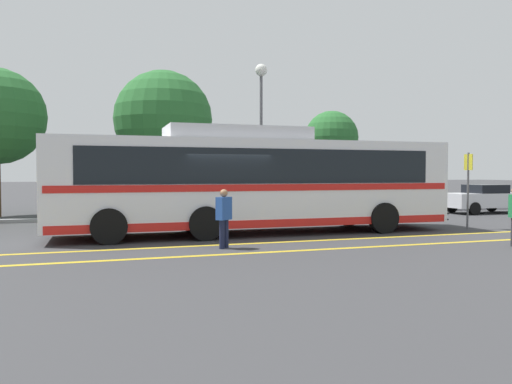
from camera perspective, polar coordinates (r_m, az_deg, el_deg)
name	(u,v)px	position (r m, az deg, el deg)	size (l,w,h in m)	color
ground_plane	(222,236)	(15.64, -3.92, -5.02)	(220.00, 220.00, 0.00)	#38383A
lane_strip_0	(280,242)	(14.17, 2.77, -5.75)	(0.20, 32.79, 0.01)	gold
lane_strip_1	(302,250)	(12.71, 5.32, -6.66)	(0.20, 32.79, 0.01)	gold
curb_strip	(213,216)	(22.18, -4.98, -2.71)	(40.79, 0.36, 0.15)	#99999E
transit_bus	(255,180)	(16.10, -0.06, 1.33)	(13.13, 2.79, 3.41)	silver
parked_car_1	(118,204)	(20.03, -15.52, -1.38)	(5.02, 2.12, 1.44)	#335B33
parked_car_2	(255,203)	(20.90, -0.13, -1.30)	(4.90, 2.10, 1.35)	silver
parked_car_3	(372,200)	(23.41, 13.14, -0.94)	(4.63, 2.17, 1.40)	navy
parked_car_4	(484,198)	(26.83, 24.58, -0.67)	(3.95, 1.80, 1.40)	silver
pedestrian_1	(224,215)	(12.94, -3.69, -2.66)	(0.47, 0.43, 1.54)	#191E38
bus_stop_sign	(468,181)	(18.90, 23.07, 1.15)	(0.07, 0.40, 2.67)	#59595E
street_lamp	(261,100)	(24.19, 0.59, 10.45)	(0.58, 0.58, 7.16)	#59595E
tree_0	(331,138)	(26.98, 8.61, 6.12)	(2.84, 2.84, 5.27)	#513823
tree_2	(163,120)	(25.10, -10.54, 8.13)	(4.78, 4.78, 6.97)	#513823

